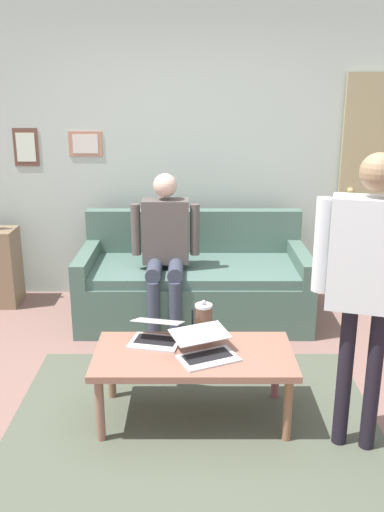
{
  "coord_description": "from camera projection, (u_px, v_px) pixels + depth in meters",
  "views": [
    {
      "loc": [
        -0.01,
        2.93,
        1.94
      ],
      "look_at": [
        -0.01,
        -0.76,
        0.8
      ],
      "focal_mm": 38.81,
      "sensor_mm": 36.0,
      "label": 1
    }
  ],
  "objects": [
    {
      "name": "ground_plane",
      "position": [
        191.0,
        418.0,
        3.37
      ],
      "size": [
        7.68,
        7.68,
        0.0
      ],
      "primitive_type": "plane",
      "color": "#7E5C55"
    },
    {
      "name": "area_rug",
      "position": [
        194.0,
        426.0,
        3.29
      ],
      "size": [
        2.21,
        1.84,
        0.01
      ],
      "primitive_type": "cube",
      "color": "#4C5343",
      "rests_on": "ground_plane"
    },
    {
      "name": "back_wall",
      "position": [
        191.0,
        153.0,
        5.08
      ],
      "size": [
        7.04,
        0.11,
        2.7
      ],
      "color": "#B3C1B7",
      "rests_on": "ground_plane"
    },
    {
      "name": "interior_door",
      "position": [
        383.0,
        189.0,
        5.09
      ],
      "size": [
        0.82,
        0.09,
        2.05
      ],
      "color": "tan",
      "rests_on": "ground_plane"
    },
    {
      "name": "couch",
      "position": [
        194.0,
        284.0,
        4.77
      ],
      "size": [
        1.92,
        0.91,
        0.88
      ],
      "color": "#486357",
      "rests_on": "ground_plane"
    },
    {
      "name": "coffee_table",
      "position": [
        194.0,
        360.0,
        3.27
      ],
      "size": [
        1.18,
        0.58,
        0.43
      ],
      "color": "#8D5E4D",
      "rests_on": "ground_plane"
    },
    {
      "name": "laptop_left",
      "position": [
        205.0,
        349.0,
        3.2
      ],
      "size": [
        0.43,
        0.43,
        0.13
      ],
      "color": "silver",
      "rests_on": "coffee_table"
    },
    {
      "name": "laptop_center",
      "position": [
        156.0,
        335.0,
        3.39
      ],
      "size": [
        0.35,
        0.35,
        0.15
      ],
      "color": "silver",
      "rests_on": "coffee_table"
    },
    {
      "name": "french_press",
      "position": [
        203.0,
        321.0,
        3.42
      ],
      "size": [
        0.13,
        0.11,
        0.25
      ],
      "color": "#4C3323",
      "rests_on": "coffee_table"
    },
    {
      "name": "person_standing",
      "position": [
        370.0,
        269.0,
        2.82
      ],
      "size": [
        0.57,
        0.29,
        1.64
      ],
      "color": "black",
      "rests_on": "ground_plane"
    },
    {
      "name": "person_seated",
      "position": [
        165.0,
        244.0,
        4.43
      ],
      "size": [
        0.55,
        0.51,
        1.28
      ],
      "color": "#363C4C",
      "rests_on": "ground_plane"
    }
  ]
}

